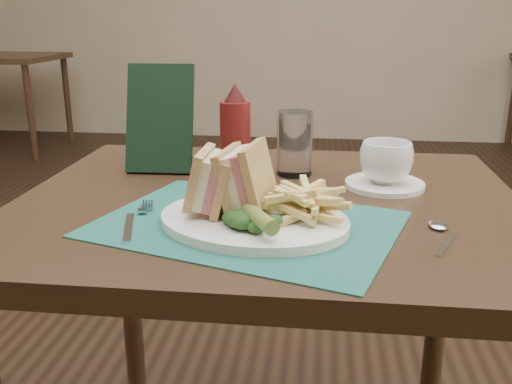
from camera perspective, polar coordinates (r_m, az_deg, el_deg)
floor at (r=1.82m, az=2.70°, el=-18.34°), size 7.00×7.00×0.00m
wall_back at (r=5.09m, az=5.59°, el=5.39°), size 6.00×0.00×6.00m
table_main at (r=1.20m, az=1.14°, el=-17.79°), size 0.90×0.75×0.75m
table_bg_left at (r=4.99m, az=-23.97°, el=8.11°), size 0.90×0.75×0.75m
placemat at (r=0.90m, az=-0.92°, el=-3.21°), size 0.53×0.45×0.00m
plate at (r=0.89m, az=-0.23°, el=-2.89°), size 0.35×0.31×0.01m
sandwich_half_a at (r=0.90m, az=-5.69°, el=1.17°), size 0.08×0.10×0.10m
sandwich_half_b at (r=0.89m, az=-2.26°, el=1.51°), size 0.10×0.12×0.11m
kale_garnish at (r=0.83m, az=-0.48°, el=-2.89°), size 0.11×0.08×0.03m
pickle_spear at (r=0.82m, az=-0.01°, el=-2.39°), size 0.08×0.12×0.03m
fries_pile at (r=0.89m, az=4.84°, el=-0.37°), size 0.18×0.20×0.06m
fork at (r=0.92m, az=-12.03°, el=-2.57°), size 0.08×0.17×0.01m
spoon at (r=0.89m, az=18.25°, el=-4.11°), size 0.09×0.15×0.01m
saucer at (r=1.11m, az=12.73°, el=0.75°), size 0.17×0.17×0.01m
coffee_cup at (r=1.10m, az=12.88°, el=2.94°), size 0.14×0.14×0.08m
drinking_glass at (r=1.16m, az=3.89°, el=4.86°), size 0.07×0.07×0.13m
ketchup_bottle at (r=1.15m, az=-2.09°, el=6.19°), size 0.07×0.07×0.19m
check_presenter at (r=1.20m, az=-9.58°, el=7.25°), size 0.14×0.09×0.22m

